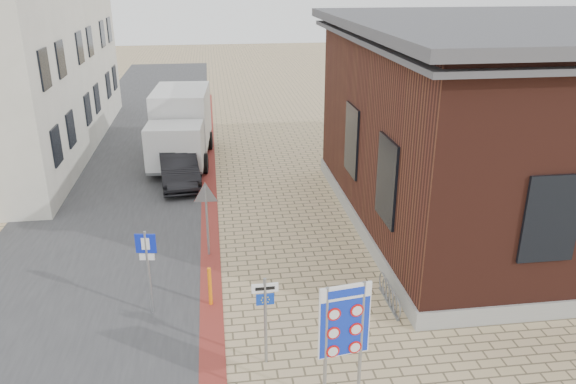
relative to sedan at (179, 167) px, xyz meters
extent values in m
plane|color=tan|center=(3.20, -12.22, -0.70)|extent=(120.00, 120.00, 0.00)
cube|color=#38383A|center=(-2.30, 2.78, -0.69)|extent=(7.00, 60.00, 0.02)
cube|color=maroon|center=(1.20, -2.22, -0.69)|extent=(0.60, 40.00, 0.02)
cube|color=gray|center=(12.20, -5.22, -0.45)|extent=(12.15, 12.15, 0.50)
cube|color=#461E16|center=(12.20, -5.22, 2.80)|extent=(12.00, 12.00, 6.00)
cube|color=#48474C|center=(12.20, -5.22, 5.95)|extent=(13.00, 13.00, 0.30)
cube|color=#48474C|center=(12.20, -5.22, 5.55)|extent=(12.70, 12.70, 0.15)
cube|color=black|center=(6.18, -8.22, 2.10)|extent=(0.12, 1.60, 2.40)
cube|color=black|center=(6.18, -4.22, 2.10)|extent=(0.12, 1.60, 2.40)
cube|color=black|center=(9.20, -11.24, 2.10)|extent=(1.40, 0.12, 2.20)
cube|color=black|center=(-4.28, -1.42, 1.50)|extent=(0.10, 1.10, 1.40)
cube|color=black|center=(-4.28, 0.98, 1.50)|extent=(0.10, 1.10, 1.40)
cube|color=black|center=(-4.28, -1.42, 4.30)|extent=(0.10, 1.10, 1.40)
cube|color=black|center=(-4.28, 0.98, 4.30)|extent=(0.10, 1.10, 1.40)
cube|color=beige|center=(-7.80, 5.78, 3.70)|extent=(7.00, 6.00, 8.80)
cube|color=black|center=(-4.28, 4.58, 1.50)|extent=(0.10, 1.10, 1.40)
cube|color=black|center=(-4.28, 6.98, 1.50)|extent=(0.10, 1.10, 1.40)
cube|color=black|center=(-4.28, 4.58, 4.30)|extent=(0.10, 1.10, 1.40)
cube|color=black|center=(-4.28, 6.98, 4.30)|extent=(0.10, 1.10, 1.40)
cube|color=beige|center=(-7.80, 11.78, 3.30)|extent=(7.00, 6.00, 8.00)
cube|color=black|center=(-4.28, 10.58, 1.50)|extent=(0.10, 1.10, 1.40)
cube|color=black|center=(-4.28, 12.98, 1.50)|extent=(0.10, 1.10, 1.40)
cube|color=black|center=(-4.28, 10.58, 4.30)|extent=(0.10, 1.10, 1.40)
cube|color=black|center=(-4.28, 12.98, 4.30)|extent=(0.10, 1.10, 1.40)
torus|color=slate|center=(5.85, -10.62, -0.42)|extent=(0.04, 0.60, 0.60)
torus|color=slate|center=(5.85, -10.32, -0.42)|extent=(0.04, 0.60, 0.60)
torus|color=slate|center=(5.85, -10.02, -0.42)|extent=(0.04, 0.60, 0.60)
torus|color=slate|center=(5.85, -9.72, -0.42)|extent=(0.04, 0.60, 0.60)
torus|color=slate|center=(5.85, -9.42, -0.42)|extent=(0.04, 0.60, 0.60)
cube|color=slate|center=(5.85, -10.02, -0.68)|extent=(0.08, 1.60, 0.04)
imported|color=black|center=(0.00, 0.00, 0.00)|extent=(1.97, 4.40, 1.40)
cube|color=slate|center=(0.00, 2.91, -0.21)|extent=(2.71, 6.09, 0.28)
cube|color=silver|center=(-0.14, 0.82, 0.68)|extent=(2.44, 2.02, 1.76)
cube|color=black|center=(-0.19, 0.00, 1.01)|extent=(2.10, 0.22, 0.88)
cube|color=silver|center=(0.07, 3.90, 1.23)|extent=(2.68, 4.12, 2.43)
cylinder|color=black|center=(-1.27, 1.23, -0.26)|extent=(0.33, 0.90, 0.88)
cylinder|color=black|center=(1.04, 1.07, -0.26)|extent=(0.33, 0.90, 0.88)
cylinder|color=black|center=(-1.04, 4.75, -0.26)|extent=(0.33, 0.90, 0.88)
cylinder|color=black|center=(1.27, 4.59, -0.26)|extent=(0.33, 0.90, 0.88)
cylinder|color=gray|center=(3.35, -13.77, 0.77)|extent=(0.07, 0.07, 2.95)
cylinder|color=gray|center=(4.05, -13.67, 0.77)|extent=(0.07, 0.07, 2.95)
cube|color=white|center=(3.70, -13.72, 1.48)|extent=(1.00, 0.19, 1.51)
cube|color=#102CC0|center=(3.70, -13.72, 1.48)|extent=(0.96, 0.19, 1.47)
cube|color=white|center=(3.70, -13.72, 2.09)|extent=(0.96, 0.20, 0.28)
cylinder|color=gray|center=(2.40, -11.92, 0.37)|extent=(0.07, 0.07, 2.14)
cube|color=white|center=(2.40, -11.92, 1.21)|extent=(0.58, 0.06, 0.20)
cube|color=#0F38B7|center=(2.40, -11.92, 0.93)|extent=(0.39, 0.05, 0.26)
cylinder|color=gray|center=(-0.30, -9.58, 0.45)|extent=(0.07, 0.07, 2.31)
cube|color=#0F24BB|center=(-0.30, -9.58, 1.28)|extent=(0.51, 0.12, 0.51)
cube|color=white|center=(-0.30, -9.58, 0.91)|extent=(0.37, 0.10, 0.17)
cylinder|color=gray|center=(1.16, -6.59, 0.45)|extent=(0.07, 0.07, 2.30)
cylinder|color=orange|center=(1.19, -9.42, -0.15)|extent=(0.13, 0.13, 1.09)
camera|label=1|loc=(1.47, -22.24, 7.48)|focal=35.00mm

